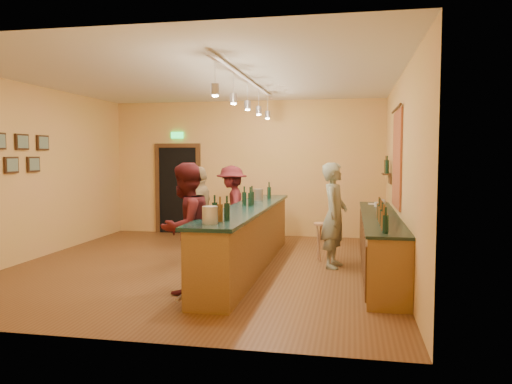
% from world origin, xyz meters
% --- Properties ---
extents(floor, '(7.00, 7.00, 0.00)m').
position_xyz_m(floor, '(0.00, 0.00, 0.00)').
color(floor, brown).
rests_on(floor, ground).
extents(ceiling, '(6.50, 7.00, 0.02)m').
position_xyz_m(ceiling, '(0.00, 0.00, 3.20)').
color(ceiling, silver).
rests_on(ceiling, wall_back).
extents(wall_back, '(6.50, 0.02, 3.20)m').
position_xyz_m(wall_back, '(0.00, 3.50, 1.60)').
color(wall_back, '#DCB652').
rests_on(wall_back, floor).
extents(wall_front, '(6.50, 0.02, 3.20)m').
position_xyz_m(wall_front, '(0.00, -3.50, 1.60)').
color(wall_front, '#DCB652').
rests_on(wall_front, floor).
extents(wall_left, '(0.02, 7.00, 3.20)m').
position_xyz_m(wall_left, '(-3.25, 0.00, 1.60)').
color(wall_left, '#DCB652').
rests_on(wall_left, floor).
extents(wall_right, '(0.02, 7.00, 3.20)m').
position_xyz_m(wall_right, '(3.25, 0.00, 1.60)').
color(wall_right, '#DCB652').
rests_on(wall_right, floor).
extents(doorway, '(1.15, 0.09, 2.48)m').
position_xyz_m(doorway, '(-1.70, 3.47, 1.13)').
color(doorway, black).
rests_on(doorway, wall_back).
extents(tapestry, '(0.03, 1.40, 1.60)m').
position_xyz_m(tapestry, '(3.23, 0.40, 1.85)').
color(tapestry, maroon).
rests_on(tapestry, wall_right).
extents(bottle_shelf, '(0.17, 0.55, 0.54)m').
position_xyz_m(bottle_shelf, '(3.17, 1.90, 1.67)').
color(bottle_shelf, '#452414').
rests_on(bottle_shelf, wall_right).
extents(picture_grid, '(0.06, 2.20, 0.70)m').
position_xyz_m(picture_grid, '(-3.21, -0.75, 1.95)').
color(picture_grid, '#382111').
rests_on(picture_grid, wall_left).
extents(back_counter, '(0.60, 4.55, 1.27)m').
position_xyz_m(back_counter, '(2.97, 0.18, 0.49)').
color(back_counter, brown).
rests_on(back_counter, floor).
extents(tasting_bar, '(0.74, 5.10, 1.38)m').
position_xyz_m(tasting_bar, '(0.78, -0.00, 0.61)').
color(tasting_bar, brown).
rests_on(tasting_bar, floor).
extents(pendant_track, '(0.11, 4.60, 0.50)m').
position_xyz_m(pendant_track, '(0.78, -0.00, 2.98)').
color(pendant_track, silver).
rests_on(pendant_track, ceiling).
extents(bartender, '(0.52, 0.71, 1.79)m').
position_xyz_m(bartender, '(2.21, 0.36, 0.90)').
color(bartender, gray).
rests_on(bartender, floor).
extents(customer_a, '(0.96, 1.07, 1.81)m').
position_xyz_m(customer_a, '(0.23, -1.61, 0.91)').
color(customer_a, '#59191E').
rests_on(customer_a, floor).
extents(customer_b, '(0.43, 1.01, 1.72)m').
position_xyz_m(customer_b, '(-0.10, 0.12, 0.86)').
color(customer_b, '#997A51').
rests_on(customer_b, floor).
extents(customer_c, '(0.87, 1.21, 1.70)m').
position_xyz_m(customer_c, '(0.01, 2.03, 0.85)').
color(customer_c, '#59191E').
rests_on(customer_c, floor).
extents(bar_stool, '(0.33, 0.33, 0.68)m').
position_xyz_m(bar_stool, '(1.99, 0.91, 0.54)').
color(bar_stool, '#A76F4B').
rests_on(bar_stool, floor).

